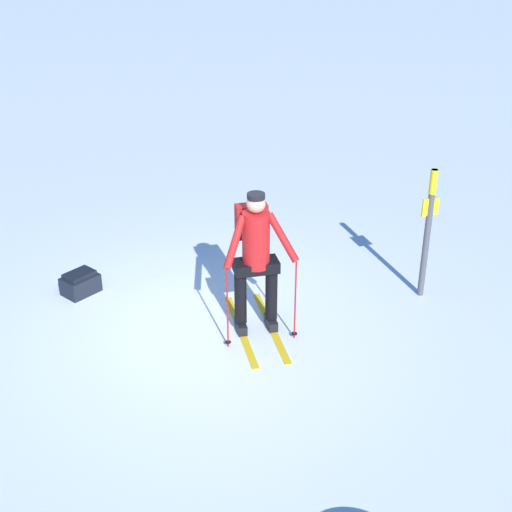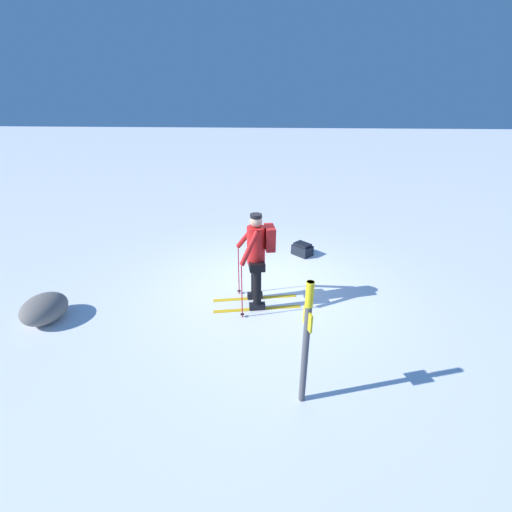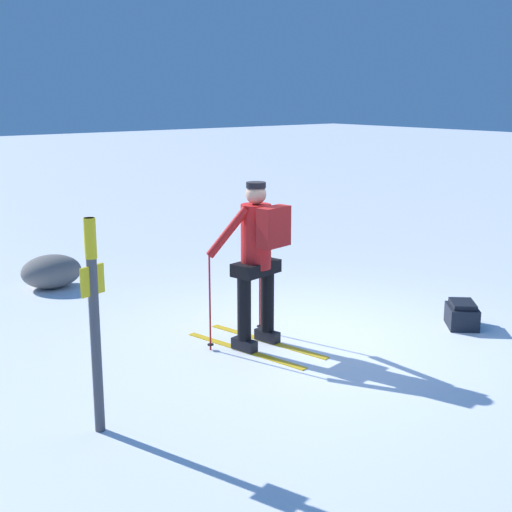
% 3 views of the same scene
% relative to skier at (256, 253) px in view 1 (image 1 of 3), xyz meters
% --- Properties ---
extents(ground_plane, '(80.00, 80.00, 0.00)m').
position_rel_skier_xyz_m(ground_plane, '(-0.60, 0.13, -1.06)').
color(ground_plane, white).
extents(skier, '(0.92, 1.73, 1.83)m').
position_rel_skier_xyz_m(skier, '(0.00, 0.00, 0.00)').
color(skier, gold).
rests_on(skier, ground_plane).
extents(dropped_backpack, '(0.56, 0.57, 0.31)m').
position_rel_skier_xyz_m(dropped_backpack, '(-2.35, 1.00, -0.91)').
color(dropped_backpack, black).
rests_on(dropped_backpack, ground_plane).
extents(trail_marker, '(0.24, 0.10, 1.80)m').
position_rel_skier_xyz_m(trail_marker, '(2.28, 0.74, 0.00)').
color(trail_marker, '#4C4C51').
rests_on(trail_marker, ground_plane).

